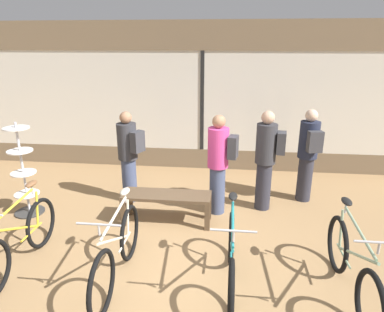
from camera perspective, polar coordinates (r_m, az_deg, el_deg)
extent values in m
plane|color=#99754C|center=(4.68, -2.38, -17.80)|extent=(24.00, 24.00, 0.00)
cube|color=#7A664C|center=(7.86, 1.62, -0.38)|extent=(12.00, 0.08, 0.45)
cube|color=silver|center=(7.54, 1.71, 9.00)|extent=(12.00, 0.04, 2.15)
cube|color=#7A664C|center=(7.44, 1.81, 19.51)|extent=(12.00, 0.08, 0.60)
cube|color=black|center=(7.51, 1.69, 8.97)|extent=(0.08, 0.02, 2.15)
torus|color=black|center=(5.34, -23.85, -10.14)|extent=(0.06, 0.70, 0.70)
cylinder|color=gold|center=(4.81, -27.58, -10.71)|extent=(0.03, 1.00, 0.51)
cylinder|color=gold|center=(5.20, -24.41, -8.01)|extent=(0.03, 0.11, 0.49)
cylinder|color=gold|center=(4.71, -27.88, -7.60)|extent=(0.03, 0.93, 0.10)
cylinder|color=gold|center=(5.16, -25.17, -11.36)|extent=(0.03, 0.48, 0.03)
cylinder|color=#B2B2B7|center=(5.05, -25.10, -5.04)|extent=(0.02, 0.02, 0.14)
ellipsoid|color=brown|center=(5.02, -25.22, -4.20)|extent=(0.11, 0.22, 0.06)
torus|color=black|center=(4.72, -10.35, -12.43)|extent=(0.05, 0.73, 0.73)
torus|color=black|center=(3.92, -14.78, -19.96)|extent=(0.05, 0.73, 0.73)
cylinder|color=beige|center=(4.15, -12.72, -13.41)|extent=(0.03, 0.96, 0.51)
cylinder|color=beige|center=(4.57, -10.66, -10.09)|extent=(0.03, 0.11, 0.49)
cylinder|color=beige|center=(4.04, -12.87, -9.87)|extent=(0.03, 0.89, 0.10)
cylinder|color=beige|center=(4.53, -11.19, -13.90)|extent=(0.03, 0.46, 0.03)
cylinder|color=#B2B2B7|center=(4.39, -11.05, -6.78)|extent=(0.02, 0.02, 0.14)
ellipsoid|color=#B2A893|center=(4.36, -11.12, -5.83)|extent=(0.11, 0.22, 0.06)
cylinder|color=#B2B2B7|center=(3.63, -15.24, -11.79)|extent=(0.02, 0.02, 0.12)
cylinder|color=#ADADB2|center=(3.60, -15.32, -10.96)|extent=(0.46, 0.02, 0.02)
torus|color=black|center=(4.62, 6.55, -13.34)|extent=(0.06, 0.67, 0.67)
torus|color=black|center=(3.79, 6.52, -21.49)|extent=(0.06, 0.67, 0.67)
cylinder|color=#1E7A7F|center=(4.03, 6.66, -14.56)|extent=(0.03, 0.96, 0.51)
cylinder|color=#1E7A7F|center=(4.47, 6.66, -11.00)|extent=(0.03, 0.11, 0.49)
cylinder|color=#1E7A7F|center=(3.91, 6.81, -10.94)|extent=(0.03, 0.88, 0.10)
cylinder|color=#1E7A7F|center=(4.43, 6.54, -14.91)|extent=(0.03, 0.46, 0.03)
cylinder|color=#B2B2B7|center=(4.29, 6.81, -7.65)|extent=(0.02, 0.02, 0.14)
ellipsoid|color=black|center=(4.25, 6.85, -6.68)|extent=(0.11, 0.22, 0.06)
cylinder|color=#B2B2B7|center=(3.49, 6.89, -13.13)|extent=(0.02, 0.02, 0.12)
cylinder|color=#ADADB2|center=(3.45, 6.93, -12.29)|extent=(0.46, 0.02, 0.02)
torus|color=black|center=(4.79, 23.09, -13.34)|extent=(0.06, 0.71, 0.71)
torus|color=black|center=(3.97, 27.57, -21.36)|extent=(0.06, 0.71, 0.71)
cylinder|color=gray|center=(4.21, 25.69, -14.60)|extent=(0.03, 1.01, 0.51)
cylinder|color=gray|center=(4.64, 23.60, -11.06)|extent=(0.03, 0.11, 0.49)
cylinder|color=gray|center=(4.10, 26.10, -11.12)|extent=(0.03, 0.94, 0.10)
cylinder|color=gray|center=(4.60, 23.93, -14.91)|extent=(0.03, 0.49, 0.03)
cylinder|color=#B2B2B7|center=(4.47, 24.25, -7.83)|extent=(0.02, 0.02, 0.14)
ellipsoid|color=black|center=(4.44, 24.38, -6.90)|extent=(0.11, 0.22, 0.06)
cylinder|color=#B2B2B7|center=(3.68, 28.68, -13.33)|extent=(0.02, 0.02, 0.12)
cylinder|color=#ADADB2|center=(3.65, 28.83, -12.52)|extent=(0.46, 0.02, 0.02)
cylinder|color=#333333|center=(6.53, -25.39, -8.40)|extent=(0.48, 0.48, 0.03)
cylinder|color=silver|center=(6.24, -26.36, -1.98)|extent=(0.04, 0.04, 1.58)
cylinder|color=white|center=(6.39, -25.80, -5.69)|extent=(0.40, 0.40, 0.02)
cylinder|color=white|center=(6.26, -26.28, -2.53)|extent=(0.40, 0.40, 0.02)
cylinder|color=white|center=(6.15, -26.77, 0.76)|extent=(0.40, 0.40, 0.02)
cylinder|color=white|center=(6.05, -27.28, 4.16)|extent=(0.40, 0.40, 0.02)
cube|color=brown|center=(5.45, -4.27, -6.58)|extent=(1.40, 0.44, 0.05)
cube|color=brown|center=(5.55, -11.35, -9.21)|extent=(0.08, 0.08, 0.44)
cube|color=brown|center=(5.32, 2.55, -10.11)|extent=(0.08, 0.08, 0.44)
cube|color=brown|center=(5.86, -10.31, -7.61)|extent=(0.08, 0.08, 0.44)
cube|color=brown|center=(5.64, 2.80, -8.37)|extent=(0.08, 0.08, 0.44)
cylinder|color=#424C6B|center=(6.29, -10.39, -3.90)|extent=(0.35, 0.35, 0.80)
cylinder|color=#333338|center=(6.06, -10.77, 2.41)|extent=(0.45, 0.45, 0.64)
sphere|color=#9E7051|center=(5.96, -11.02, 6.32)|extent=(0.21, 0.21, 0.21)
cube|color=#38383D|center=(5.89, -9.08, 2.38)|extent=(0.23, 0.28, 0.36)
cylinder|color=#2D2D38|center=(6.54, 18.25, -3.62)|extent=(0.30, 0.30, 0.82)
cylinder|color=#23283D|center=(6.31, 18.92, 2.57)|extent=(0.40, 0.40, 0.65)
sphere|color=beige|center=(6.21, 19.33, 6.39)|extent=(0.21, 0.21, 0.21)
cube|color=#38383D|center=(6.09, 19.81, 2.24)|extent=(0.26, 0.18, 0.36)
cylinder|color=#2D2D38|center=(6.02, 11.78, -4.86)|extent=(0.30, 0.30, 0.84)
cylinder|color=#333338|center=(5.77, 12.27, 2.01)|extent=(0.39, 0.39, 0.66)
sphere|color=tan|center=(5.67, 12.57, 6.29)|extent=(0.22, 0.22, 0.22)
cube|color=#38383D|center=(5.76, 14.67, 2.13)|extent=(0.18, 0.26, 0.36)
cylinder|color=#424C6B|center=(5.78, 4.22, -5.61)|extent=(0.31, 0.31, 0.82)
cylinder|color=#D13D84|center=(5.52, 4.39, 1.38)|extent=(0.40, 0.40, 0.65)
sphere|color=#9E7051|center=(5.41, 4.50, 5.75)|extent=(0.21, 0.21, 0.21)
cube|color=#38383D|center=(5.47, 6.85, 1.48)|extent=(0.18, 0.26, 0.36)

